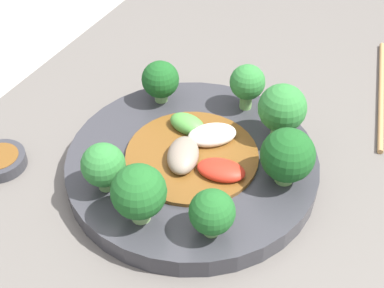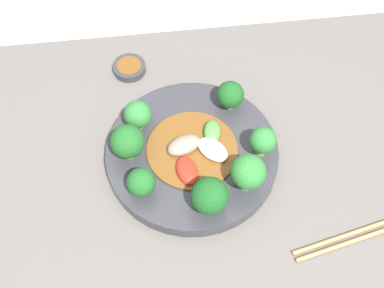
% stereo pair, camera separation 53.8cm
% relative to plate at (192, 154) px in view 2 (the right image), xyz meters
% --- Properties ---
extents(table, '(1.12, 0.68, 0.71)m').
position_rel_plate_xyz_m(table, '(-0.01, -0.04, -0.37)').
color(table, '#5B5651').
rests_on(table, ground_plane).
extents(plate, '(0.29, 0.29, 0.02)m').
position_rel_plate_xyz_m(plate, '(0.00, 0.00, 0.00)').
color(plate, '#333338').
rests_on(plate, table).
extents(broccoli_southeast, '(0.06, 0.06, 0.07)m').
position_rel_plate_xyz_m(broccoli_southeast, '(0.08, -0.08, 0.05)').
color(broccoli_southeast, '#70A356').
rests_on(broccoli_southeast, plate).
extents(broccoli_northwest, '(0.05, 0.05, 0.06)m').
position_rel_plate_xyz_m(broccoli_northwest, '(-0.08, 0.06, 0.04)').
color(broccoli_northwest, '#70A356').
rests_on(broccoli_northwest, plate).
extents(broccoli_east, '(0.04, 0.04, 0.06)m').
position_rel_plate_xyz_m(broccoli_east, '(0.11, -0.02, 0.05)').
color(broccoli_east, '#70A356').
rests_on(broccoli_east, plate).
extents(broccoli_south, '(0.06, 0.06, 0.07)m').
position_rel_plate_xyz_m(broccoli_south, '(0.01, -0.11, 0.05)').
color(broccoli_south, '#7AAD5B').
rests_on(broccoli_south, plate).
extents(broccoli_southwest, '(0.05, 0.05, 0.05)m').
position_rel_plate_xyz_m(broccoli_southwest, '(-0.09, -0.07, 0.04)').
color(broccoli_southwest, '#70A356').
rests_on(broccoli_southwest, plate).
extents(broccoli_west, '(0.06, 0.06, 0.07)m').
position_rel_plate_xyz_m(broccoli_west, '(-0.10, 0.00, 0.05)').
color(broccoli_west, '#89B76B').
rests_on(broccoli_west, plate).
extents(broccoli_northeast, '(0.05, 0.05, 0.06)m').
position_rel_plate_xyz_m(broccoli_northeast, '(0.08, 0.08, 0.04)').
color(broccoli_northeast, '#89B76B').
rests_on(broccoli_northeast, plate).
extents(stirfry_center, '(0.15, 0.15, 0.02)m').
position_rel_plate_xyz_m(stirfry_center, '(0.01, -0.00, 0.02)').
color(stirfry_center, brown).
rests_on(stirfry_center, plate).
extents(chopsticks, '(0.25, 0.07, 0.01)m').
position_rel_plate_xyz_m(chopsticks, '(0.25, -0.17, -0.01)').
color(chopsticks, '#AD7F4C').
rests_on(chopsticks, table).
extents(sauce_dish, '(0.06, 0.06, 0.02)m').
position_rel_plate_xyz_m(sauce_dish, '(-0.09, 0.21, -0.00)').
color(sauce_dish, '#333338').
rests_on(sauce_dish, table).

